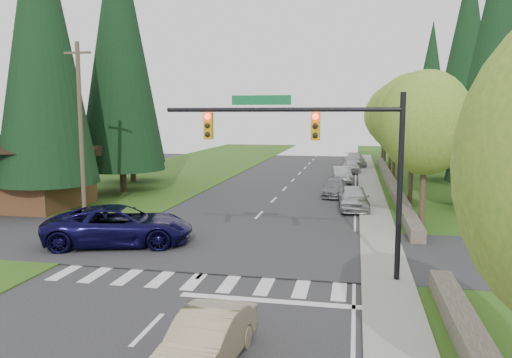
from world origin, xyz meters
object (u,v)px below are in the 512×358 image
(parked_car_a, at_px, (354,198))
(parked_car_b, at_px, (335,188))
(parked_car_e, at_px, (355,160))
(sedan_champagne, at_px, (206,341))
(parked_car_d, at_px, (352,167))
(parked_car_c, at_px, (342,175))
(suv_navy, at_px, (120,226))

(parked_car_a, height_order, parked_car_b, parked_car_a)
(parked_car_a, distance_m, parked_car_e, 26.70)
(sedan_champagne, relative_size, parked_car_d, 1.06)
(sedan_champagne, bearing_deg, parked_car_a, 86.28)
(parked_car_a, bearing_deg, sedan_champagne, -102.65)
(parked_car_a, relative_size, parked_car_e, 0.84)
(parked_car_c, bearing_deg, parked_car_b, -99.80)
(parked_car_b, relative_size, parked_car_d, 1.14)
(parked_car_d, bearing_deg, sedan_champagne, -101.36)
(parked_car_c, bearing_deg, suv_navy, -119.47)
(parked_car_c, height_order, parked_car_d, parked_car_c)
(sedan_champagne, distance_m, parked_car_b, 26.30)
(sedan_champagne, bearing_deg, parked_car_b, 91.11)
(sedan_champagne, height_order, suv_navy, suv_navy)
(sedan_champagne, xyz_separation_m, suv_navy, (-7.23, 10.07, 0.26))
(parked_car_c, bearing_deg, parked_car_e, 77.67)
(parked_car_a, distance_m, parked_car_c, 12.93)
(suv_navy, relative_size, parked_car_b, 1.54)
(sedan_champagne, xyz_separation_m, parked_car_c, (2.23, 33.85, 0.04))
(parked_car_d, height_order, parked_car_e, parked_car_e)
(suv_navy, xyz_separation_m, parked_car_c, (9.46, 23.78, -0.22))
(parked_car_d, bearing_deg, parked_car_e, 79.72)
(parked_car_d, relative_size, parked_car_e, 0.71)
(parked_car_d, xyz_separation_m, parked_car_e, (0.31, 5.79, 0.13))
(sedan_champagne, relative_size, parked_car_e, 0.75)
(parked_car_a, height_order, parked_car_e, parked_car_e)
(sedan_champagne, bearing_deg, suv_navy, 131.07)
(parked_car_a, height_order, parked_car_d, parked_car_a)
(suv_navy, bearing_deg, parked_car_b, -46.08)
(parked_car_c, distance_m, parked_car_d, 8.07)
(parked_car_b, xyz_separation_m, parked_car_d, (1.06, 15.65, 0.02))
(parked_car_c, xyz_separation_m, parked_car_d, (0.79, 8.03, -0.05))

